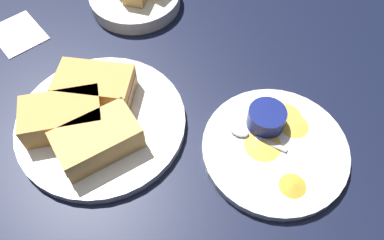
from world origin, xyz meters
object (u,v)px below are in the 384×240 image
at_px(spoon_by_gravy_ramekin, 247,134).
at_px(plate_sandwich_main, 100,122).
at_px(sandwich_half_near, 95,86).
at_px(spoon_by_dark_ramekin, 90,126).
at_px(sandwich_half_extra, 98,140).
at_px(ramekin_light_gravy, 266,118).
at_px(ramekin_dark_sauce, 92,146).
at_px(sandwich_half_far, 63,116).
at_px(plate_chips_companion, 275,149).

bearing_deg(spoon_by_gravy_ramekin, plate_sandwich_main, -153.30).
distance_m(sandwich_half_near, spoon_by_dark_ramekin, 0.07).
distance_m(sandwich_half_extra, ramekin_light_gravy, 0.28).
bearing_deg(plate_sandwich_main, ramekin_dark_sauce, -55.10).
distance_m(spoon_by_dark_ramekin, ramekin_light_gravy, 0.30).
bearing_deg(sandwich_half_far, sandwich_half_near, 88.90).
relative_size(plate_sandwich_main, sandwich_half_extra, 1.95).
xyz_separation_m(sandwich_half_far, ramekin_light_gravy, (0.28, 0.19, -0.01)).
xyz_separation_m(plate_sandwich_main, sandwich_half_near, (-0.04, 0.04, 0.03)).
distance_m(sandwich_half_near, plate_chips_companion, 0.33).
height_order(ramekin_dark_sauce, plate_chips_companion, ramekin_dark_sauce).
xyz_separation_m(spoon_by_dark_ramekin, plate_chips_companion, (0.28, 0.14, -0.01)).
xyz_separation_m(sandwich_half_near, ramekin_light_gravy, (0.28, 0.11, -0.01)).
xyz_separation_m(ramekin_dark_sauce, spoon_by_gravy_ramekin, (0.19, 0.17, -0.02)).
height_order(sandwich_half_near, sandwich_half_extra, same).
bearing_deg(plate_chips_companion, sandwich_half_extra, -145.97).
bearing_deg(sandwich_half_far, ramekin_light_gravy, 34.06).
relative_size(ramekin_dark_sauce, ramekin_light_gravy, 0.99).
bearing_deg(sandwich_half_near, sandwich_half_extra, -46.10).
relative_size(plate_sandwich_main, ramekin_dark_sauce, 4.61).
distance_m(ramekin_dark_sauce, plate_chips_companion, 0.30).
bearing_deg(ramekin_light_gravy, plate_sandwich_main, -147.85).
bearing_deg(ramekin_dark_sauce, ramekin_light_gravy, 45.30).
xyz_separation_m(plate_sandwich_main, sandwich_half_far, (-0.04, -0.04, 0.03)).
distance_m(ramekin_dark_sauce, ramekin_light_gravy, 0.29).
bearing_deg(spoon_by_dark_ramekin, sandwich_half_near, 121.24).
distance_m(ramekin_dark_sauce, spoon_by_dark_ramekin, 0.06).
bearing_deg(sandwich_half_far, spoon_by_dark_ramekin, 26.15).
bearing_deg(spoon_by_gravy_ramekin, ramekin_light_gravy, 69.45).
bearing_deg(ramekin_light_gravy, spoon_by_dark_ramekin, -144.82).
bearing_deg(sandwich_half_extra, spoon_by_gravy_ramekin, 39.29).
xyz_separation_m(plate_chips_companion, spoon_by_gravy_ramekin, (-0.05, -0.01, 0.01)).
bearing_deg(plate_chips_companion, spoon_by_gravy_ramekin, -172.07).
height_order(sandwich_half_extra, spoon_by_gravy_ramekin, sandwich_half_extra).
bearing_deg(plate_chips_companion, sandwich_half_near, -165.59).
bearing_deg(ramekin_light_gravy, sandwich_half_far, -145.94).
bearing_deg(sandwich_half_extra, ramekin_dark_sauce, -93.62).
xyz_separation_m(sandwich_half_far, sandwich_half_extra, (0.08, -0.00, 0.00)).
distance_m(ramekin_light_gravy, spoon_by_gravy_ramekin, 0.04).
bearing_deg(plate_sandwich_main, sandwich_half_near, 133.90).
bearing_deg(plate_sandwich_main, plate_chips_companion, 23.60).
bearing_deg(ramekin_light_gravy, spoon_by_gravy_ramekin, -110.55).
relative_size(plate_sandwich_main, spoon_by_gravy_ramekin, 2.92).
height_order(spoon_by_dark_ramekin, plate_chips_companion, spoon_by_dark_ramekin).
distance_m(sandwich_half_extra, ramekin_dark_sauce, 0.01).
relative_size(plate_chips_companion, spoon_by_gravy_ramekin, 2.42).
relative_size(sandwich_half_extra, spoon_by_dark_ramekin, 1.77).
distance_m(sandwich_half_near, ramekin_dark_sauce, 0.12).
bearing_deg(ramekin_dark_sauce, plate_chips_companion, 36.16).
relative_size(sandwich_half_extra, ramekin_dark_sauce, 2.37).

